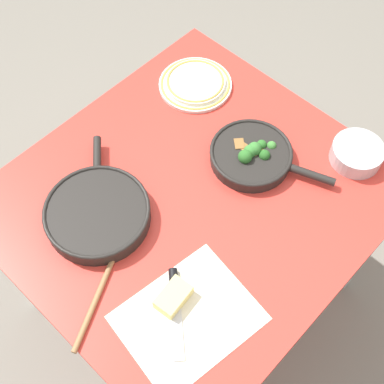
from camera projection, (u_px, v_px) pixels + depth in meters
The scene contains 10 objects.
ground_plane at pixel (192, 292), 2.21m from camera, with size 14.00×14.00×0.00m, color slate.
dining_table_red at pixel (192, 211), 1.63m from camera, with size 1.04×0.97×0.77m.
skillet_broccoli at pixel (252, 155), 1.60m from camera, with size 0.25×0.37×0.07m.
skillet_eggs at pixel (97, 213), 1.49m from camera, with size 0.33×0.36×0.05m.
wooden_spoon at pixel (109, 269), 1.43m from camera, with size 0.35×0.19×0.02m.
parchment_sheet at pixel (188, 318), 1.36m from camera, with size 0.37×0.32×0.00m.
grater_knife at pixel (175, 300), 1.38m from camera, with size 0.18×0.20×0.02m.
cheese_block at pixel (173, 297), 1.37m from camera, with size 0.10×0.07×0.04m.
dinner_plate_stack at pixel (195, 83), 1.77m from camera, with size 0.24×0.24×0.03m.
prep_bowl_steel at pixel (357, 153), 1.60m from camera, with size 0.16×0.16×0.05m.
Camera 1 is at (-0.59, -0.56, 2.10)m, focal length 50.00 mm.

